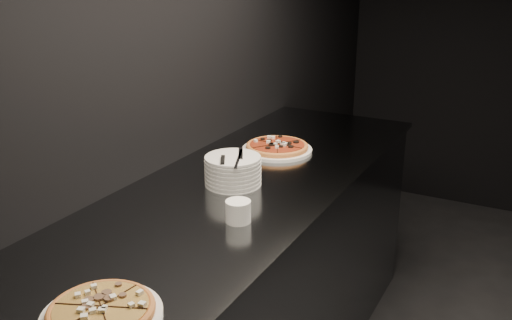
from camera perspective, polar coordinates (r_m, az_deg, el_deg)
The scene contains 7 objects.
wall_left at distance 2.20m, azimuth -10.97°, elevation 10.54°, with size 0.02×5.00×2.80m, color black.
counter at distance 2.34m, azimuth -2.13°, elevation -13.39°, with size 0.74×2.44×0.92m.
pizza_mushroom at distance 1.45m, azimuth -15.19°, elevation -14.43°, with size 0.34×0.34×0.03m.
pizza_tomato at distance 2.53m, azimuth 2.12°, elevation 1.27°, with size 0.31×0.31×0.04m.
plate_stack at distance 2.15m, azimuth -2.32°, elevation -1.05°, with size 0.21×0.21×0.11m.
cutlery at distance 2.11m, azimuth -2.37°, elevation 0.25°, with size 0.09×0.22×0.01m.
ramekin at distance 1.85m, azimuth -1.79°, elevation -5.09°, with size 0.08×0.08×0.07m.
Camera 1 is at (-1.13, -1.69, 1.73)m, focal length 40.00 mm.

